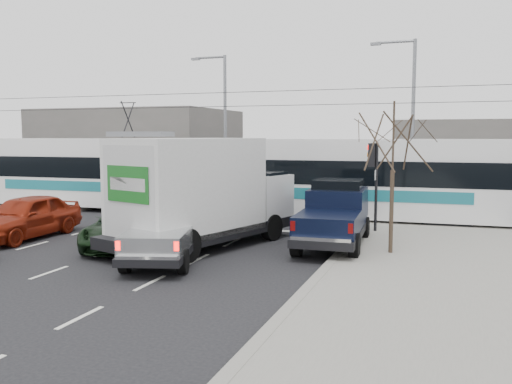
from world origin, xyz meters
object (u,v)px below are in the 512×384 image
(red_car, at_px, (26,216))
(street_lamp_near, at_px, (409,115))
(green_car, at_px, (125,228))
(bare_tree, at_px, (393,143))
(navy_pickup, at_px, (335,214))
(tram, at_px, (218,175))
(silver_pickup, at_px, (169,228))
(street_lamp_far, at_px, (222,118))
(box_truck, at_px, (202,194))
(traffic_signal, at_px, (373,168))

(red_car, bearing_deg, street_lamp_near, 41.90)
(green_car, xyz_separation_m, red_car, (-4.62, 0.13, 0.16))
(bare_tree, height_order, red_car, bare_tree)
(bare_tree, bearing_deg, navy_pickup, 150.39)
(tram, distance_m, silver_pickup, 9.99)
(tram, bearing_deg, street_lamp_far, 108.50)
(navy_pickup, bearing_deg, red_car, -170.68)
(navy_pickup, relative_size, red_car, 1.14)
(bare_tree, relative_size, box_truck, 0.60)
(traffic_signal, bearing_deg, box_truck, -138.95)
(bare_tree, relative_size, street_lamp_far, 0.56)
(navy_pickup, xyz_separation_m, green_car, (-7.17, -2.70, -0.48))
(silver_pickup, height_order, box_truck, box_truck)
(box_truck, height_order, navy_pickup, box_truck)
(street_lamp_far, distance_m, box_truck, 15.48)
(traffic_signal, relative_size, silver_pickup, 0.62)
(street_lamp_near, distance_m, silver_pickup, 16.07)
(bare_tree, xyz_separation_m, green_car, (-9.29, -1.50, -3.09))
(street_lamp_near, distance_m, red_car, 19.22)
(tram, xyz_separation_m, red_car, (-4.56, -8.45, -1.19))
(street_lamp_near, relative_size, red_car, 1.79)
(street_lamp_near, height_order, navy_pickup, street_lamp_near)
(traffic_signal, distance_m, silver_pickup, 8.91)
(silver_pickup, xyz_separation_m, box_truck, (0.38, 1.83, 0.96))
(box_truck, relative_size, navy_pickup, 1.44)
(street_lamp_near, xyz_separation_m, street_lamp_far, (-11.50, 2.00, 0.00))
(street_lamp_near, height_order, red_car, street_lamp_near)
(street_lamp_far, relative_size, silver_pickup, 1.56)
(tram, height_order, navy_pickup, tram)
(traffic_signal, bearing_deg, bare_tree, -74.24)
(tram, relative_size, navy_pickup, 4.91)
(tram, height_order, box_truck, tram)
(street_lamp_far, relative_size, green_car, 1.79)
(tram, height_order, silver_pickup, tram)
(green_car, bearing_deg, red_car, 158.74)
(bare_tree, distance_m, navy_pickup, 3.58)
(bare_tree, distance_m, red_car, 14.28)
(box_truck, height_order, red_car, box_truck)
(street_lamp_near, xyz_separation_m, box_truck, (-6.26, -12.22, -3.17))
(street_lamp_near, bearing_deg, bare_tree, -88.58)
(traffic_signal, xyz_separation_m, green_car, (-8.16, -5.49, -2.04))
(navy_pickup, bearing_deg, box_truck, -159.51)
(traffic_signal, xyz_separation_m, silver_pickup, (-5.79, -6.54, -1.75))
(box_truck, bearing_deg, silver_pickup, -84.25)
(street_lamp_far, distance_m, navy_pickup, 16.13)
(navy_pickup, bearing_deg, traffic_signal, 67.48)
(tram, bearing_deg, traffic_signal, -22.92)
(silver_pickup, distance_m, red_car, 7.09)
(street_lamp_far, bearing_deg, box_truck, -69.76)
(tram, relative_size, red_car, 5.62)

